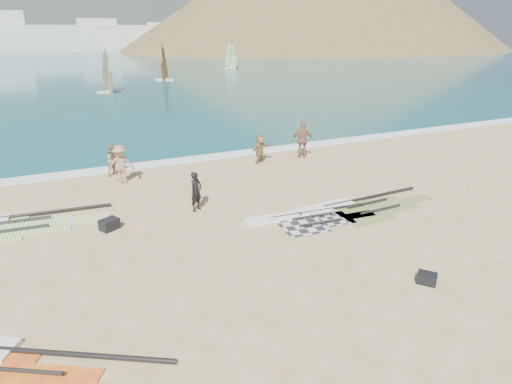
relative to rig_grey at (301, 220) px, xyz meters
name	(u,v)px	position (x,y,z in m)	size (l,w,h in m)	color
ground	(290,271)	(-2.12, -2.93, -0.05)	(300.00, 300.00, 0.00)	#D2B87B
sea	(71,54)	(-2.12, 129.07, -0.05)	(300.00, 240.00, 0.06)	#0D475C
surf_line	(179,162)	(-2.12, 9.37, -0.05)	(300.00, 1.20, 0.04)	white
far_town	(11,37)	(-17.84, 147.07, 4.45)	(160.00, 8.00, 12.00)	white
headland_main	(321,49)	(82.88, 127.07, -0.05)	(143.00, 143.00, 45.00)	olive
headland_minor	(379,47)	(117.88, 137.07, -0.05)	(70.00, 70.00, 28.00)	olive
rig_grey	(301,220)	(0.00, 0.00, 0.00)	(5.02, 2.15, 0.20)	#27272A
rig_green	(6,224)	(-10.00, 4.19, 0.00)	(6.31, 2.73, 0.20)	#7FD21A
rig_orange	(357,207)	(2.67, 0.15, 0.00)	(5.96, 2.37, 0.20)	orange
gear_bag_near	(109,224)	(-6.59, 2.23, 0.15)	(0.62, 0.45, 0.40)	black
gear_bag_far	(427,278)	(1.07, -5.10, 0.11)	(0.52, 0.37, 0.31)	black
person_wetsuit	(196,191)	(-3.24, 2.60, 0.74)	(0.58, 0.38, 1.58)	black
beachgoer_left	(113,160)	(-5.58, 8.42, 0.72)	(0.75, 0.58, 1.53)	#9E7556
beachgoer_mid	(121,165)	(-5.42, 7.04, 0.87)	(1.18, 0.68, 1.83)	#AA7856
beachgoer_back	(303,140)	(4.28, 7.23, 0.96)	(1.18, 0.49, 2.02)	#965F48
beachgoer_right	(260,149)	(1.75, 7.34, 0.74)	(1.46, 0.47, 1.58)	#9F774A
windsurfer_left	(107,80)	(-2.18, 39.22, 1.30)	(2.68, 3.08, 4.71)	white
windsurfer_centre	(164,70)	(6.56, 48.85, 1.34)	(2.71, 2.89, 4.88)	white
windsurfer_right	(231,61)	(22.12, 63.01, 1.34)	(2.79, 3.10, 4.91)	white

